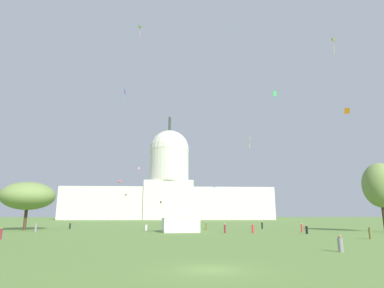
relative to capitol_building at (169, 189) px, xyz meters
The scene contains 27 objects.
ground_plane 190.41m from the capitol_building, 88.80° to the right, with size 800.00×800.00×0.00m, color olive.
capitol_building is the anchor object (origin of this frame).
event_tent 147.68m from the capitol_building, 88.69° to the right, with size 7.76×6.66×5.28m.
tree_west_far 141.07m from the capitol_building, 102.32° to the right, with size 12.91×12.50×10.35m.
tree_east_far 155.47m from the capitol_building, 73.73° to the right, with size 10.00×9.93×13.51m.
person_white_back_center 143.50m from the capitol_building, 91.43° to the right, with size 0.56×0.56×1.45m.
person_olive_deep_crowd 169.81m from the capitol_building, 80.07° to the right, with size 0.55×0.55×1.67m.
person_olive_front_right 141.14m from the capitol_building, 86.19° to the right, with size 0.54×0.54×1.59m.
person_maroon_near_tree_east 166.08m from the capitol_building, 97.53° to the right, with size 0.41×0.41×1.58m.
person_grey_mid_center 148.36m from the capitol_building, 99.57° to the right, with size 0.55×0.55×1.58m.
person_red_back_right 152.54m from the capitol_building, 79.91° to the right, with size 0.37×0.37×1.74m.
person_red_mid_left 152.67m from the capitol_building, 83.69° to the right, with size 0.50×0.50×1.65m.
person_black_lawn_far_right 134.31m from the capitol_building, 99.63° to the right, with size 0.44×0.44×1.45m.
person_maroon_near_tree_west 152.09m from the capitol_building, 85.65° to the right, with size 0.40×0.40×1.71m.
person_black_mid_right 137.42m from the capitol_building, 80.24° to the right, with size 0.49×0.49×1.74m.
person_black_near_tent 157.41m from the capitol_building, 80.70° to the right, with size 0.46×0.46×1.54m.
person_grey_edge_west 182.61m from the capitol_building, 84.65° to the right, with size 0.50×0.50×1.50m.
kite_yellow_mid 131.11m from the capitol_building, 80.26° to the right, with size 0.28×1.16×2.83m.
kite_violet_high 115.73m from the capitol_building, 96.99° to the right, with size 0.63×0.57×4.22m.
kite_green_mid 136.98m from the capitol_building, 77.95° to the right, with size 0.89×0.22×1.41m.
kite_pink_mid 35.12m from the capitol_building, 120.33° to the right, with size 1.19×0.71×4.21m.
kite_orange_mid 158.90m from the capitol_building, 77.47° to the right, with size 0.85×0.96×1.21m.
kite_cyan_low 53.74m from the capitol_building, 63.87° to the right, with size 0.53×0.72×2.88m.
kite_red_low 96.62m from the capitol_building, 100.14° to the right, with size 0.80×0.82×0.70m.
kite_black_low 80.88m from the capitol_building, 91.85° to the right, with size 0.74×0.89×2.69m.
kite_gold_high 153.90m from the capitol_building, 75.99° to the right, with size 1.62×1.74×3.39m.
kite_lime_high 144.42m from the capitol_building, 92.46° to the right, with size 0.83×1.25×2.52m.
Camera 1 is at (-2.48, -20.51, 3.32)m, focal length 29.57 mm.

